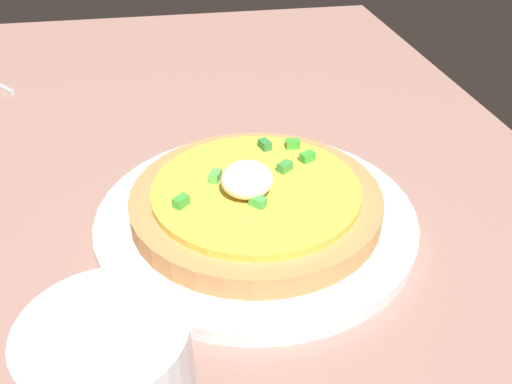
% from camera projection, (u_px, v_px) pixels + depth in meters
% --- Properties ---
extents(dining_table, '(1.19, 0.82, 0.02)m').
position_uv_depth(dining_table, '(148.00, 222.00, 0.50)').
color(dining_table, '#976F63').
rests_on(dining_table, ground).
extents(plate, '(0.27, 0.27, 0.01)m').
position_uv_depth(plate, '(256.00, 217.00, 0.47)').
color(plate, silver).
rests_on(plate, dining_table).
extents(pizza, '(0.21, 0.21, 0.05)m').
position_uv_depth(pizza, '(256.00, 199.00, 0.46)').
color(pizza, '#C3834B').
rests_on(pizza, plate).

